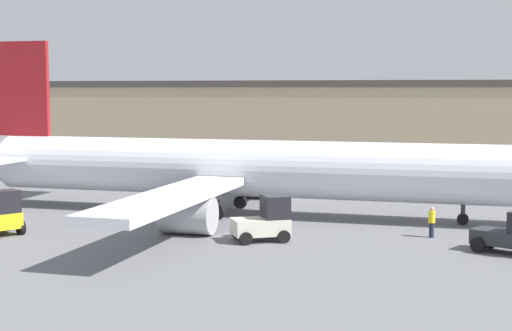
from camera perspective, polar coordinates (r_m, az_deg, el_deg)
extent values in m
plane|color=slate|center=(51.99, 0.00, -3.63)|extent=(400.00, 400.00, 0.00)
cube|color=tan|center=(85.10, 13.98, 2.69)|extent=(94.16, 11.29, 8.52)
cube|color=#47423D|center=(85.01, 14.05, 5.79)|extent=(94.16, 11.52, 0.70)
cylinder|color=silver|center=(51.58, 0.00, -0.21)|extent=(36.85, 4.02, 3.74)
cube|color=silver|center=(62.00, 1.02, 0.16)|extent=(3.30, 16.87, 0.50)
cube|color=silver|center=(42.61, -6.26, -2.35)|extent=(3.30, 16.87, 0.50)
cylinder|color=#B7B7BC|center=(59.72, 0.38, -1.32)|extent=(3.09, 2.21, 2.19)
cylinder|color=#B7B7BC|center=(45.12, -5.01, -3.59)|extent=(3.09, 2.21, 2.19)
cube|color=maroon|center=(58.75, -16.86, 5.37)|extent=(4.70, 0.40, 6.71)
cube|color=silver|center=(62.42, -14.68, 0.97)|extent=(3.40, 4.51, 0.24)
cylinder|color=#38383D|center=(49.89, 14.81, -3.48)|extent=(0.28, 0.28, 1.25)
cylinder|color=black|center=(49.93, 14.81, -3.79)|extent=(0.70, 0.36, 0.70)
cylinder|color=#38383D|center=(50.15, -2.80, -3.25)|extent=(0.28, 0.28, 1.25)
cylinder|color=black|center=(50.18, -2.80, -3.45)|extent=(0.90, 0.36, 0.90)
cylinder|color=#38383D|center=(54.72, -1.14, -2.50)|extent=(0.28, 0.28, 1.25)
cylinder|color=black|center=(54.74, -1.14, -2.69)|extent=(0.90, 0.36, 0.90)
cylinder|color=#1E2338|center=(45.30, 12.65, -4.61)|extent=(0.28, 0.28, 0.83)
cylinder|color=yellow|center=(45.18, 12.67, -3.67)|extent=(0.38, 0.38, 0.66)
sphere|color=tan|center=(45.11, 12.68, -3.11)|extent=(0.24, 0.24, 0.24)
cube|color=#2D2D33|center=(41.96, 17.82, -5.07)|extent=(3.80, 2.87, 0.75)
cylinder|color=black|center=(41.83, 15.85, -5.57)|extent=(0.82, 0.58, 0.78)
cylinder|color=black|center=(43.20, 16.72, -5.24)|extent=(0.82, 0.58, 0.78)
cube|color=black|center=(46.61, -17.84, -2.52)|extent=(1.77, 1.91, 1.29)
cylinder|color=black|center=(47.04, -16.74, -4.33)|extent=(0.86, 0.68, 0.84)
cylinder|color=black|center=(48.65, -17.67, -4.03)|extent=(0.86, 0.68, 0.84)
cube|color=beige|center=(43.15, 0.32, -4.47)|extent=(3.54, 3.13, 0.88)
cube|color=black|center=(43.21, 1.40, -3.01)|extent=(1.99, 2.10, 1.26)
cylinder|color=black|center=(42.67, 2.03, -5.19)|extent=(0.75, 0.60, 0.70)
cylinder|color=black|center=(44.39, 1.32, -4.77)|extent=(0.75, 0.60, 0.70)
cylinder|color=black|center=(42.10, -0.75, -5.34)|extent=(0.75, 0.60, 0.70)
cylinder|color=black|center=(43.84, -1.35, -4.90)|extent=(0.75, 0.60, 0.70)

